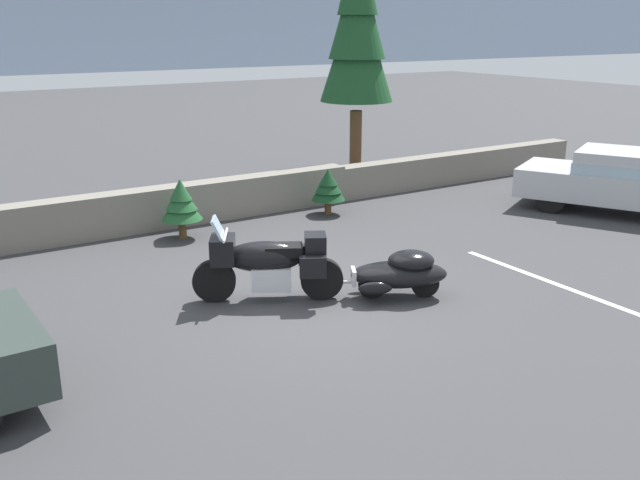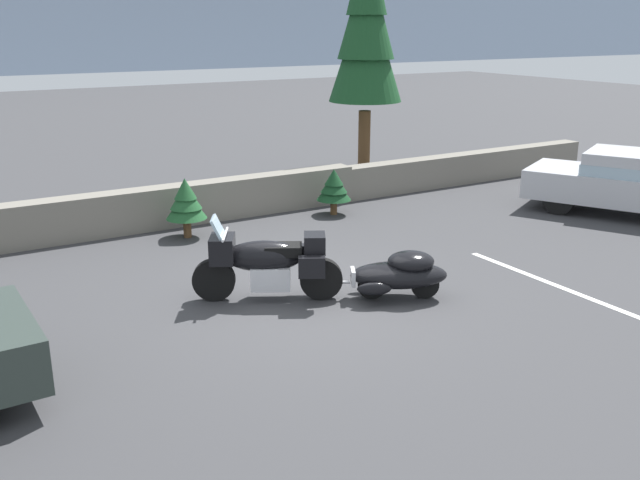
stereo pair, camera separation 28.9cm
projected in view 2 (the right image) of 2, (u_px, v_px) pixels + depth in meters
name	position (u px, v px, depth m)	size (l,w,h in m)	color
ground_plane	(306.00, 298.00, 10.89)	(80.00, 80.00, 0.00)	#38383A
stone_guard_wall	(149.00, 208.00, 14.46)	(24.00, 0.58, 0.93)	slate
touring_motorcycle	(267.00, 262.00, 10.65)	(2.08, 1.40, 1.33)	black
car_shaped_trailer	(399.00, 273.00, 10.77)	(2.10, 1.39, 0.76)	black
sedan_at_right_edge	(638.00, 182.00, 15.36)	(3.68, 4.83, 1.41)	black
pine_tree_tall	(366.00, 24.00, 17.86)	(1.91, 1.91, 6.55)	brown
pine_sapling_near	(186.00, 201.00, 13.77)	(0.81, 0.81, 1.21)	brown
pine_sapling_farther	(334.00, 186.00, 15.49)	(0.77, 0.77, 1.03)	brown
parking_stripe_marker	(549.00, 283.00, 11.52)	(0.12, 3.60, 0.01)	silver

